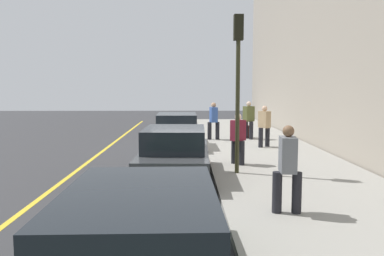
{
  "coord_description": "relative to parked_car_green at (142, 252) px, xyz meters",
  "views": [
    {
      "loc": [
        -16.56,
        -0.25,
        2.59
      ],
      "look_at": [
        -1.4,
        -0.45,
        1.04
      ],
      "focal_mm": 36.92,
      "sensor_mm": 36.0,
      "label": 1
    }
  ],
  "objects": [
    {
      "name": "ground_plane",
      "position": [
        12.32,
        -0.25,
        -0.76
      ],
      "size": [
        56.0,
        56.0,
        0.0
      ],
      "primitive_type": "plane",
      "color": "#333335"
    },
    {
      "name": "sidewalk",
      "position": [
        12.32,
        -3.55,
        -0.68
      ],
      "size": [
        28.0,
        4.6,
        0.15
      ],
      "primitive_type": "cube",
      "color": "gray",
      "rests_on": "ground"
    },
    {
      "name": "lane_stripe_centre",
      "position": [
        12.32,
        2.95,
        -0.76
      ],
      "size": [
        28.0,
        0.14,
        0.01
      ],
      "primitive_type": "cube",
      "color": "gold",
      "rests_on": "ground"
    },
    {
      "name": "snow_bank_curb",
      "position": [
        11.47,
        -0.95,
        -0.65
      ],
      "size": [
        6.43,
        0.56,
        0.22
      ],
      "primitive_type": "cube",
      "color": "white",
      "rests_on": "ground"
    },
    {
      "name": "parked_car_green",
      "position": [
        0.0,
        0.0,
        0.0
      ],
      "size": [
        4.82,
        1.97,
        1.51
      ],
      "color": "black",
      "rests_on": "ground"
    },
    {
      "name": "parked_car_charcoal",
      "position": [
        6.46,
        -0.18,
        -0.0
      ],
      "size": [
        4.34,
        2.0,
        1.51
      ],
      "color": "black",
      "rests_on": "ground"
    },
    {
      "name": "parked_car_white",
      "position": [
        12.31,
        -0.08,
        -0.0
      ],
      "size": [
        4.39,
        1.93,
        1.51
      ],
      "color": "black",
      "rests_on": "ground"
    },
    {
      "name": "pedestrian_tan_coat",
      "position": [
        11.86,
        -3.7,
        0.3
      ],
      "size": [
        0.54,
        0.5,
        1.71
      ],
      "color": "black",
      "rests_on": "sidewalk"
    },
    {
      "name": "pedestrian_grey_coat",
      "position": [
        3.25,
        -2.45,
        0.31
      ],
      "size": [
        0.49,
        0.57,
        1.72
      ],
      "color": "black",
      "rests_on": "sidewalk"
    },
    {
      "name": "pedestrian_olive_coat",
      "position": [
        14.46,
        -3.45,
        0.35
      ],
      "size": [
        0.54,
        0.57,
        1.79
      ],
      "color": "black",
      "rests_on": "sidewalk"
    },
    {
      "name": "pedestrian_blue_coat",
      "position": [
        14.27,
        -1.77,
        0.32
      ],
      "size": [
        0.52,
        0.57,
        1.75
      ],
      "color": "black",
      "rests_on": "sidewalk"
    },
    {
      "name": "pedestrian_burgundy_coat",
      "position": [
        8.19,
        -2.13,
        0.26
      ],
      "size": [
        0.48,
        0.52,
        1.63
      ],
      "color": "black",
      "rests_on": "sidewalk"
    },
    {
      "name": "traffic_light_pole",
      "position": [
        6.92,
        -1.94,
        2.39
      ],
      "size": [
        0.35,
        0.26,
        4.45
      ],
      "color": "#2D2D19",
      "rests_on": "sidewalk"
    },
    {
      "name": "rolling_suitcase",
      "position": [
        14.91,
        -3.48,
        -0.31
      ],
      "size": [
        0.34,
        0.22,
        0.96
      ],
      "color": "#471E19",
      "rests_on": "sidewalk"
    }
  ]
}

